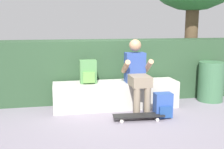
{
  "coord_description": "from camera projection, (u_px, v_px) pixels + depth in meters",
  "views": [
    {
      "loc": [
        -1.0,
        -4.34,
        1.49
      ],
      "look_at": [
        -0.05,
        0.42,
        0.58
      ],
      "focal_mm": 43.79,
      "sensor_mm": 36.0,
      "label": 1
    }
  ],
  "objects": [
    {
      "name": "backpack_on_ground",
      "position": [
        163.0,
        106.0,
        4.38
      ],
      "size": [
        0.28,
        0.23,
        0.4
      ],
      "color": "#2D4C99",
      "rests_on": "ground"
    },
    {
      "name": "backpack_on_bench",
      "position": [
        88.0,
        72.0,
        4.69
      ],
      "size": [
        0.28,
        0.23,
        0.4
      ],
      "color": "#51894C",
      "rests_on": "bench_main"
    },
    {
      "name": "ground_plane",
      "position": [
        119.0,
        112.0,
        4.65
      ],
      "size": [
        24.0,
        24.0,
        0.0
      ],
      "primitive_type": "plane",
      "color": "gray"
    },
    {
      "name": "skateboard_near_person",
      "position": [
        139.0,
        116.0,
        4.26
      ],
      "size": [
        0.81,
        0.26,
        0.09
      ],
      "color": "black",
      "rests_on": "ground"
    },
    {
      "name": "trash_bin",
      "position": [
        211.0,
        81.0,
        5.3
      ],
      "size": [
        0.48,
        0.48,
        0.77
      ],
      "color": "#3D6B47",
      "rests_on": "ground"
    },
    {
      "name": "person_skater",
      "position": [
        137.0,
        73.0,
        4.65
      ],
      "size": [
        0.49,
        0.62,
        1.23
      ],
      "color": "#2D4793",
      "rests_on": "ground"
    },
    {
      "name": "bench_main",
      "position": [
        116.0,
        95.0,
        4.88
      ],
      "size": [
        2.21,
        0.49,
        0.48
      ],
      "color": "#B9B6AC",
      "rests_on": "ground"
    },
    {
      "name": "hedge_row",
      "position": [
        125.0,
        69.0,
        5.57
      ],
      "size": [
        6.1,
        0.77,
        1.17
      ],
      "color": "#2B482D",
      "rests_on": "ground"
    }
  ]
}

